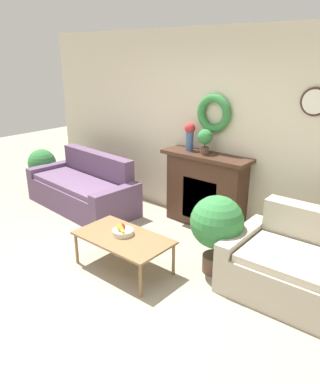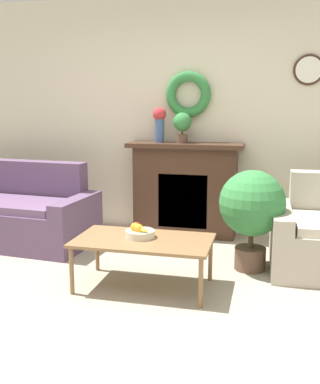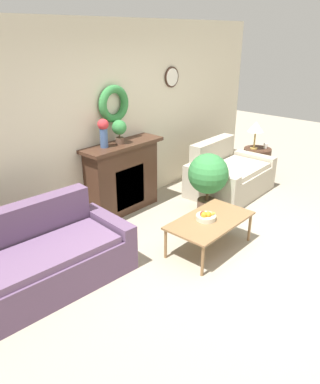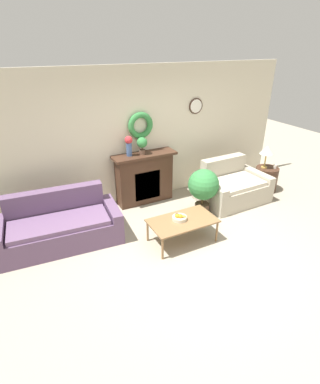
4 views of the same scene
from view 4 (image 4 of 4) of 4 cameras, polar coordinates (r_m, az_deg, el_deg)
name	(u,v)px [view 4 (image 4 of 4)]	position (r m, az deg, el deg)	size (l,w,h in m)	color
ground_plane	(203,257)	(4.88, 8.11, -12.23)	(16.00, 16.00, 0.00)	#9E937F
wall_back	(140,136)	(6.09, -3.79, 10.54)	(6.80, 0.18, 2.70)	beige
fireplace	(144,178)	(6.19, -2.99, 2.74)	(1.29, 0.41, 1.06)	#42281C
couch_left	(60,227)	(5.27, -18.54, -6.32)	(2.01, 1.01, 0.86)	#604766
loveseat_right	(232,187)	(6.51, 13.49, 0.95)	(1.41, 1.00, 0.85)	#B2A893
coffee_table	(183,222)	(4.99, 4.31, -5.70)	(1.11, 0.62, 0.41)	olive
fruit_bowl	(179,217)	(4.95, 3.69, -4.85)	(0.24, 0.24, 0.12)	beige
side_table_by_loveseat	(266,179)	(7.19, 19.52, 2.36)	(0.50, 0.50, 0.54)	#42281C
table_lamp	(267,150)	(6.94, 19.70, 7.47)	(0.30, 0.30, 0.50)	#B28E42
mug	(275,166)	(7.10, 21.04, 4.57)	(0.07, 0.07, 0.09)	silver
vase_on_mantel_left	(129,144)	(5.82, -5.95, 9.02)	(0.15, 0.15, 0.39)	#3D5684
potted_plant_on_mantel	(142,144)	(5.90, -3.44, 9.16)	(0.21, 0.21, 0.34)	brown
potted_plant_floor_by_loveseat	(203,186)	(5.76, 8.26, 1.08)	(0.59, 0.59, 0.92)	brown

